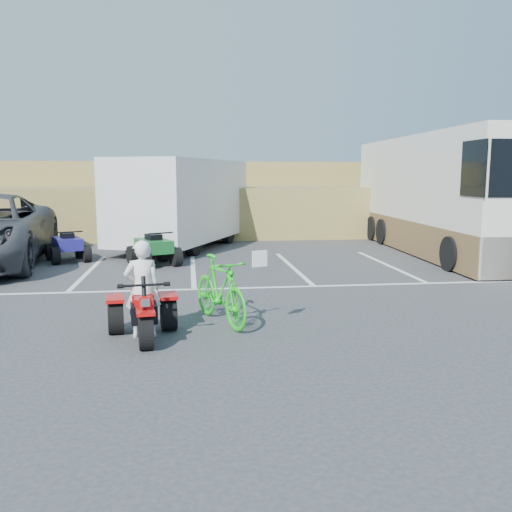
{
  "coord_description": "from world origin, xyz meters",
  "views": [
    {
      "loc": [
        -0.09,
        -9.35,
        2.5
      ],
      "look_at": [
        1.14,
        0.55,
        1.0
      ],
      "focal_mm": 38.0,
      "sensor_mm": 36.0,
      "label": 1
    }
  ],
  "objects": [
    {
      "name": "rv_motorhome",
      "position": [
        8.07,
        7.38,
        1.59
      ],
      "size": [
        2.98,
        10.3,
        3.66
      ],
      "rotation": [
        0.0,
        0.0,
        -0.04
      ],
      "color": "silver",
      "rests_on": "ground"
    },
    {
      "name": "green_dirt_bike",
      "position": [
        0.41,
        -0.4,
        0.57
      ],
      "size": [
        1.21,
        1.98,
        1.15
      ],
      "primitive_type": "imported",
      "rotation": [
        0.0,
        0.0,
        0.38
      ],
      "color": "#14BF19",
      "rests_on": "ground"
    },
    {
      "name": "grass_embankment",
      "position": [
        0.0,
        15.48,
        1.42
      ],
      "size": [
        40.0,
        8.5,
        3.1
      ],
      "color": "olive",
      "rests_on": "ground"
    },
    {
      "name": "red_trike_atv",
      "position": [
        -0.8,
        -1.17,
        0.0
      ],
      "size": [
        1.29,
        1.6,
        0.96
      ],
      "primitive_type": null,
      "rotation": [
        0.0,
        0.0,
        0.13
      ],
      "color": "#B70A0A",
      "rests_on": "ground"
    },
    {
      "name": "quad_atv_green",
      "position": [
        -1.07,
        5.8,
        0.0
      ],
      "size": [
        1.63,
        1.83,
        0.98
      ],
      "primitive_type": null,
      "rotation": [
        0.0,
        0.0,
        0.42
      ],
      "color": "#145723",
      "rests_on": "ground"
    },
    {
      "name": "parking_stripes",
      "position": [
        0.87,
        4.07,
        0.0
      ],
      "size": [
        28.0,
        5.16,
        0.01
      ],
      "color": "white",
      "rests_on": "ground"
    },
    {
      "name": "quad_atv_blue",
      "position": [
        -3.61,
        6.84,
        0.0
      ],
      "size": [
        1.53,
        1.73,
        0.93
      ],
      "primitive_type": null,
      "rotation": [
        0.0,
        0.0,
        0.39
      ],
      "color": "navy",
      "rests_on": "ground"
    },
    {
      "name": "rider",
      "position": [
        -0.82,
        -1.02,
        0.76
      ],
      "size": [
        0.6,
        0.43,
        1.52
      ],
      "primitive_type": "imported",
      "rotation": [
        0.0,
        0.0,
        3.27
      ],
      "color": "white",
      "rests_on": "ground"
    },
    {
      "name": "ground",
      "position": [
        0.0,
        0.0,
        0.0
      ],
      "size": [
        100.0,
        100.0,
        0.0
      ],
      "primitive_type": "plane",
      "color": "#333335",
      "rests_on": "ground"
    },
    {
      "name": "cargo_trailer",
      "position": [
        -0.3,
        9.38,
        1.63
      ],
      "size": [
        4.94,
        6.93,
        3.0
      ],
      "rotation": [
        0.0,
        0.0,
        -0.41
      ],
      "color": "silver",
      "rests_on": "ground"
    }
  ]
}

